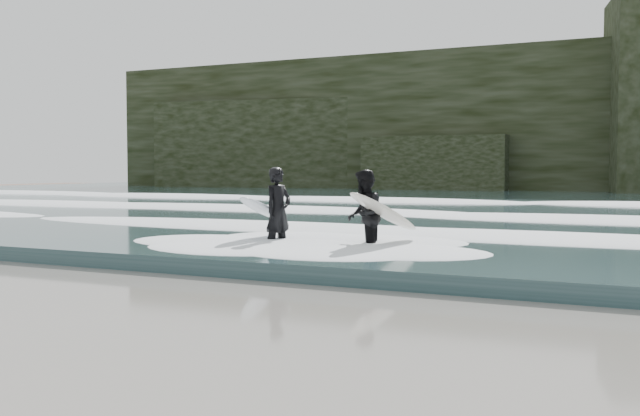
{
  "coord_description": "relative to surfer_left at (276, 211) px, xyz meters",
  "views": [
    {
      "loc": [
        5.57,
        -6.78,
        1.8
      ],
      "look_at": [
        -0.44,
        6.16,
        1.0
      ],
      "focal_mm": 40.0,
      "sensor_mm": 36.0,
      "label": 1
    }
  ],
  "objects": [
    {
      "name": "headland",
      "position": [
        1.43,
        39.88,
        4.08
      ],
      "size": [
        70.0,
        9.0,
        10.0
      ],
      "primitive_type": "cube",
      "color": "black",
      "rests_on": "ground"
    },
    {
      "name": "foam_mid",
      "position": [
        1.43,
        9.88,
        -0.5
      ],
      "size": [
        60.0,
        4.0,
        0.24
      ],
      "primitive_type": "ellipsoid",
      "color": "white",
      "rests_on": "sea"
    },
    {
      "name": "ground",
      "position": [
        1.43,
        -6.12,
        -0.92
      ],
      "size": [
        120.0,
        120.0,
        0.0
      ],
      "primitive_type": "plane",
      "color": "#815E4A",
      "rests_on": "ground"
    },
    {
      "name": "foam_near",
      "position": [
        1.43,
        2.88,
        -0.52
      ],
      "size": [
        60.0,
        3.2,
        0.2
      ],
      "primitive_type": "ellipsoid",
      "color": "white",
      "rests_on": "sea"
    },
    {
      "name": "surfer_left",
      "position": [
        0.0,
        0.0,
        0.0
      ],
      "size": [
        1.01,
        1.87,
        1.82
      ],
      "color": "black",
      "rests_on": "ground"
    },
    {
      "name": "foam_far",
      "position": [
        1.43,
        18.88,
        -0.47
      ],
      "size": [
        60.0,
        4.8,
        0.3
      ],
      "primitive_type": "ellipsoid",
      "color": "white",
      "rests_on": "sea"
    },
    {
      "name": "sea",
      "position": [
        1.43,
        22.88,
        -0.77
      ],
      "size": [
        90.0,
        52.0,
        0.3
      ],
      "primitive_type": "cube",
      "color": "#274043",
      "rests_on": "ground"
    },
    {
      "name": "surfer_right",
      "position": [
        1.98,
        0.07,
        -0.02
      ],
      "size": [
        1.43,
        2.12,
        1.77
      ],
      "color": "black",
      "rests_on": "ground"
    }
  ]
}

